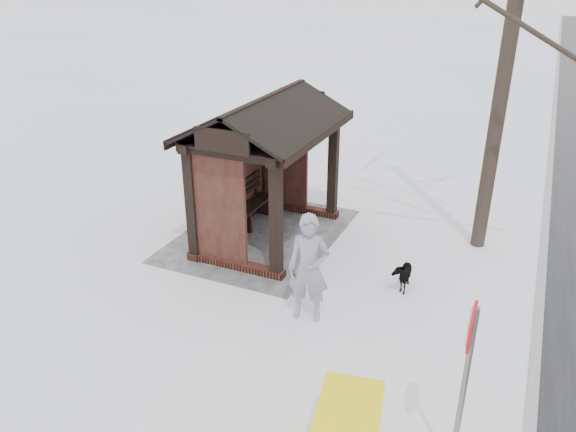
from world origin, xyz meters
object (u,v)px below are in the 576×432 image
object	(u,v)px
dog	(402,273)
road_sign	(468,354)
pedestrian	(309,268)
bus_shelter	(260,140)

from	to	relation	value
dog	road_sign	distance (m)	4.23
dog	road_sign	size ratio (longest dim) A/B	0.30
pedestrian	road_sign	world-z (taller)	road_sign
bus_shelter	pedestrian	distance (m)	3.43
bus_shelter	pedestrian	world-z (taller)	bus_shelter
bus_shelter	pedestrian	size ratio (longest dim) A/B	1.91
pedestrian	road_sign	size ratio (longest dim) A/B	0.82
bus_shelter	pedestrian	xyz separation A→B (m)	(2.44, 2.09, -1.22)
bus_shelter	road_sign	bearing A→B (deg)	46.45
pedestrian	dog	xyz separation A→B (m)	(-1.57, 1.21, -0.65)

